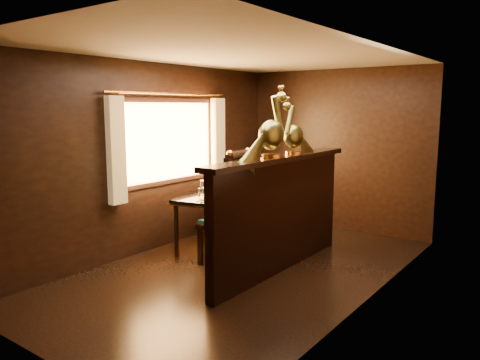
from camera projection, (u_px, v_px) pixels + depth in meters
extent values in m
plane|color=black|center=(243.00, 271.00, 5.53)|extent=(5.00, 5.00, 0.00)
cube|color=black|center=(337.00, 150.00, 7.33)|extent=(3.00, 0.04, 2.50)
cube|color=black|center=(38.00, 201.00, 3.35)|extent=(3.00, 0.04, 2.50)
cube|color=black|center=(152.00, 158.00, 6.22)|extent=(0.04, 5.00, 2.50)
cube|color=black|center=(370.00, 178.00, 4.46)|extent=(0.04, 5.00, 2.50)
cube|color=beige|center=(243.00, 53.00, 5.15)|extent=(3.00, 5.00, 0.04)
cube|color=#FFC672|center=(168.00, 141.00, 6.42)|extent=(0.01, 1.70, 1.05)
cube|color=gold|center=(116.00, 151.00, 5.61)|extent=(0.10, 0.22, 1.30)
cube|color=gold|center=(218.00, 141.00, 7.15)|extent=(0.10, 0.22, 1.30)
cylinder|color=orange|center=(171.00, 94.00, 6.28)|extent=(0.03, 2.20, 0.03)
cube|color=black|center=(281.00, 216.00, 5.48)|extent=(0.12, 2.60, 1.30)
cube|color=#333518|center=(276.00, 211.00, 5.51)|extent=(0.02, 2.20, 0.95)
cube|color=black|center=(281.00, 159.00, 5.37)|extent=(0.26, 2.70, 0.06)
cube|color=black|center=(219.00, 196.00, 6.26)|extent=(1.01, 1.40, 0.04)
cube|color=orange|center=(219.00, 198.00, 6.27)|extent=(1.03, 1.43, 0.02)
cylinder|color=black|center=(176.00, 232.00, 5.94)|extent=(0.06, 0.06, 0.70)
cylinder|color=black|center=(222.00, 237.00, 5.67)|extent=(0.06, 0.06, 0.70)
cylinder|color=black|center=(218.00, 213.00, 6.97)|extent=(0.06, 0.06, 0.70)
cylinder|color=black|center=(258.00, 217.00, 6.71)|extent=(0.06, 0.06, 0.70)
cylinder|color=gold|center=(211.00, 198.00, 5.99)|extent=(0.30, 0.30, 0.01)
cone|color=silver|center=(211.00, 193.00, 5.98)|extent=(0.11, 0.11, 0.10)
cylinder|color=gold|center=(234.00, 190.00, 6.53)|extent=(0.30, 0.30, 0.01)
cone|color=silver|center=(234.00, 186.00, 6.52)|extent=(0.11, 0.11, 0.10)
cylinder|color=silver|center=(199.00, 191.00, 6.36)|extent=(0.03, 0.03, 0.06)
cylinder|color=silver|center=(203.00, 190.00, 6.38)|extent=(0.03, 0.03, 0.06)
cube|color=black|center=(224.00, 225.00, 5.75)|extent=(0.55, 0.55, 0.07)
cube|color=#124D53|center=(224.00, 221.00, 5.74)|extent=(0.50, 0.50, 0.05)
cube|color=#124D53|center=(239.00, 193.00, 5.58)|extent=(0.08, 0.40, 0.65)
cube|color=black|center=(200.00, 247.00, 5.72)|extent=(0.05, 0.05, 0.45)
cube|color=black|center=(229.00, 252.00, 5.51)|extent=(0.05, 0.05, 0.45)
cube|color=black|center=(219.00, 239.00, 6.07)|extent=(0.05, 0.05, 0.45)
cube|color=black|center=(247.00, 243.00, 5.86)|extent=(0.05, 0.05, 0.45)
sphere|color=orange|center=(230.00, 154.00, 5.32)|extent=(0.08, 0.08, 0.08)
sphere|color=orange|center=(248.00, 151.00, 5.68)|extent=(0.08, 0.08, 0.08)
cube|color=black|center=(274.00, 222.00, 6.23)|extent=(0.52, 0.52, 0.06)
cube|color=#124D53|center=(275.00, 218.00, 6.23)|extent=(0.47, 0.47, 0.05)
cube|color=#124D53|center=(284.00, 198.00, 6.04)|extent=(0.12, 0.33, 0.54)
cube|color=black|center=(256.00, 237.00, 6.30)|extent=(0.05, 0.05, 0.38)
cube|color=black|center=(273.00, 243.00, 6.03)|extent=(0.05, 0.05, 0.38)
cube|color=black|center=(275.00, 232.00, 6.51)|extent=(0.05, 0.05, 0.38)
cube|color=black|center=(293.00, 238.00, 6.24)|extent=(0.05, 0.05, 0.38)
sphere|color=orange|center=(275.00, 167.00, 5.87)|extent=(0.06, 0.06, 0.06)
sphere|color=orange|center=(295.00, 165.00, 6.08)|extent=(0.06, 0.06, 0.06)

